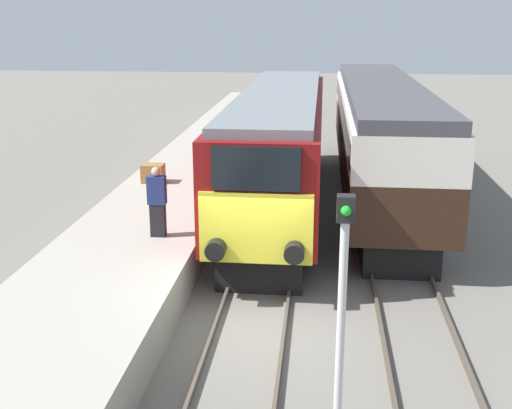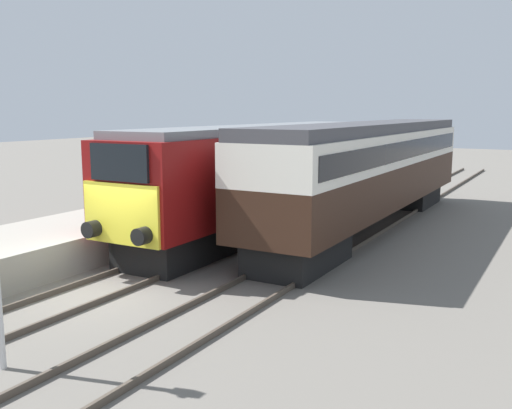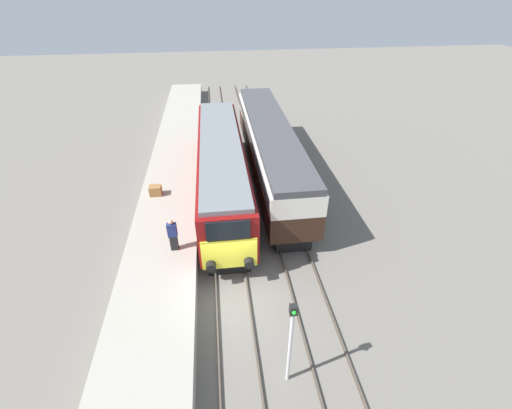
{
  "view_description": "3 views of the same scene",
  "coord_description": "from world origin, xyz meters",
  "px_view_note": "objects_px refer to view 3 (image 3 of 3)",
  "views": [
    {
      "loc": [
        1.35,
        -12.06,
        6.24
      ],
      "look_at": [
        0.0,
        1.03,
        2.32
      ],
      "focal_mm": 45.0,
      "sensor_mm": 36.0,
      "label": 1
    },
    {
      "loc": [
        10.1,
        -9.82,
        4.44
      ],
      "look_at": [
        1.7,
        5.03,
        1.6
      ],
      "focal_mm": 40.0,
      "sensor_mm": 36.0,
      "label": 2
    },
    {
      "loc": [
        -0.25,
        -10.41,
        12.1
      ],
      "look_at": [
        1.7,
        5.03,
        1.6
      ],
      "focal_mm": 24.0,
      "sensor_mm": 36.0,
      "label": 3
    }
  ],
  "objects_px": {
    "signal_post": "(291,339)",
    "person_on_platform": "(173,235)",
    "luggage_crate": "(156,190)",
    "locomotive": "(222,167)",
    "passenger_carriage": "(270,146)"
  },
  "relations": [
    {
      "from": "passenger_carriage",
      "to": "luggage_crate",
      "type": "bearing_deg",
      "value": -158.32
    },
    {
      "from": "signal_post",
      "to": "luggage_crate",
      "type": "relative_size",
      "value": 5.66
    },
    {
      "from": "locomotive",
      "to": "passenger_carriage",
      "type": "bearing_deg",
      "value": 32.33
    },
    {
      "from": "passenger_carriage",
      "to": "luggage_crate",
      "type": "xyz_separation_m",
      "value": [
        -7.47,
        -2.97,
        -1.14
      ]
    },
    {
      "from": "signal_post",
      "to": "luggage_crate",
      "type": "height_order",
      "value": "signal_post"
    },
    {
      "from": "locomotive",
      "to": "signal_post",
      "type": "relative_size",
      "value": 3.95
    },
    {
      "from": "signal_post",
      "to": "person_on_platform",
      "type": "bearing_deg",
      "value": 123.36
    },
    {
      "from": "locomotive",
      "to": "passenger_carriage",
      "type": "xyz_separation_m",
      "value": [
        3.4,
        2.15,
        0.21
      ]
    },
    {
      "from": "person_on_platform",
      "to": "luggage_crate",
      "type": "relative_size",
      "value": 2.5
    },
    {
      "from": "signal_post",
      "to": "luggage_crate",
      "type": "xyz_separation_m",
      "value": [
        -5.77,
        11.68,
        -1.08
      ]
    },
    {
      "from": "locomotive",
      "to": "person_on_platform",
      "type": "xyz_separation_m",
      "value": [
        -2.59,
        -5.99,
        -0.35
      ]
    },
    {
      "from": "passenger_carriage",
      "to": "person_on_platform",
      "type": "bearing_deg",
      "value": -126.32
    },
    {
      "from": "person_on_platform",
      "to": "signal_post",
      "type": "bearing_deg",
      "value": -56.64
    },
    {
      "from": "passenger_carriage",
      "to": "person_on_platform",
      "type": "height_order",
      "value": "passenger_carriage"
    },
    {
      "from": "locomotive",
      "to": "signal_post",
      "type": "xyz_separation_m",
      "value": [
        1.7,
        -12.5,
        0.16
      ]
    }
  ]
}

